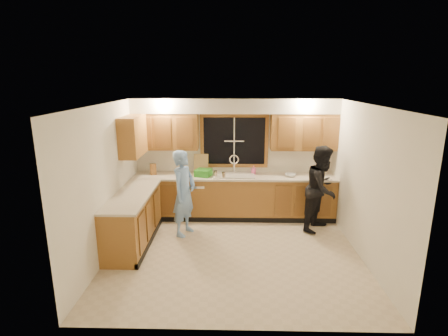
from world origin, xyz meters
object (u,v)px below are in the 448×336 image
(sink, at_px, (234,178))
(bowl, at_px, (290,175))
(woman, at_px, (322,189))
(soap_bottle, at_px, (254,170))
(dishwasher, at_px, (194,199))
(stove, at_px, (124,233))
(man, at_px, (184,193))
(knife_block, at_px, (153,169))
(dish_crate, at_px, (203,173))

(sink, distance_m, bowl, 1.17)
(woman, relative_size, soap_bottle, 9.08)
(dishwasher, distance_m, bowl, 2.09)
(sink, distance_m, dishwasher, 0.96)
(sink, height_order, stove, sink)
(bowl, bearing_deg, dishwasher, 179.11)
(man, relative_size, woman, 0.97)
(man, xyz_separation_m, woman, (2.63, 0.28, 0.02))
(soap_bottle, bearing_deg, stove, -138.75)
(dishwasher, relative_size, knife_block, 3.61)
(knife_block, bearing_deg, soap_bottle, -15.78)
(man, bearing_deg, stove, 161.45)
(man, height_order, dish_crate, man)
(stove, bearing_deg, woman, 19.57)
(bowl, bearing_deg, dish_crate, -179.80)
(stove, bearing_deg, sink, 45.39)
(sink, distance_m, soap_bottle, 0.46)
(dishwasher, relative_size, bowl, 3.65)
(man, bearing_deg, bowl, -45.63)
(woman, bearing_deg, bowl, 80.51)
(knife_block, bearing_deg, stove, -110.65)
(stove, relative_size, man, 0.55)
(man, bearing_deg, soap_bottle, -30.92)
(sink, relative_size, dish_crate, 2.82)
(dish_crate, bearing_deg, man, -110.30)
(woman, bearing_deg, man, 132.19)
(man, bearing_deg, woman, -60.80)
(dish_crate, bearing_deg, soap_bottle, 9.22)
(stove, distance_m, bowl, 3.49)
(dish_crate, bearing_deg, knife_block, 174.74)
(sink, distance_m, stove, 2.60)
(soap_bottle, xyz_separation_m, bowl, (0.75, -0.16, -0.06))
(stove, height_order, knife_block, knife_block)
(dishwasher, height_order, knife_block, knife_block)
(sink, relative_size, soap_bottle, 4.67)
(knife_block, distance_m, bowl, 2.87)
(stove, bearing_deg, dish_crate, 56.78)
(sink, relative_size, stove, 0.96)
(dish_crate, height_order, soap_bottle, soap_bottle)
(dishwasher, distance_m, woman, 2.64)
(dish_crate, height_order, bowl, dish_crate)
(sink, xyz_separation_m, stove, (-1.80, -1.82, -0.41))
(knife_block, height_order, bowl, knife_block)
(stove, relative_size, woman, 0.54)
(sink, xyz_separation_m, soap_bottle, (0.42, 0.12, 0.15))
(sink, relative_size, knife_block, 3.79)
(stove, bearing_deg, dishwasher, 62.31)
(soap_bottle, bearing_deg, dishwasher, -173.98)
(woman, height_order, bowl, woman)
(woman, bearing_deg, knife_block, 115.70)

